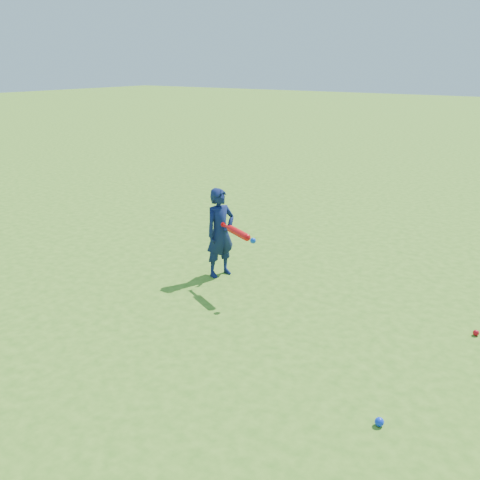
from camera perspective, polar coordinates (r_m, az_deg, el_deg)
The scene contains 5 objects.
ground at distance 6.51m, azimuth -0.92°, elevation -5.10°, with size 80.00×80.00×0.00m, color #40771C.
child at distance 6.70m, azimuth -2.12°, elevation 0.79°, with size 0.41×0.27×1.13m, color #0F1948.
ground_ball_red at distance 5.92m, azimuth 23.87°, elevation -9.04°, with size 0.06×0.06×0.06m, color red.
ground_ball_blue at distance 4.37m, azimuth 14.64°, elevation -18.26°, with size 0.07×0.07×0.07m, color #0D31E0.
bat_swing at distance 6.15m, azimuth -0.02°, elevation 0.69°, with size 0.68×0.37×0.08m.
Camera 1 is at (3.45, -4.86, 2.62)m, focal length 40.00 mm.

